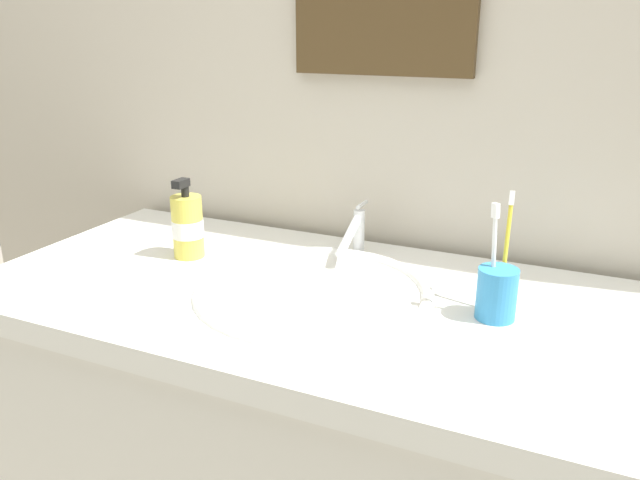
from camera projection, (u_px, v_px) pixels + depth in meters
name	position (u px, v px, depth m)	size (l,w,h in m)	color
tiled_wall_back	(385.00, 101.00, 1.33)	(2.48, 0.04, 2.40)	beige
sink_basin	(313.00, 311.00, 1.15)	(0.44, 0.44, 0.11)	white
faucet	(355.00, 232.00, 1.30)	(0.02, 0.15, 0.11)	silver
toothbrush_cup	(497.00, 294.00, 1.03)	(0.07, 0.07, 0.09)	#338CCC
toothbrush_white	(494.00, 252.00, 1.02)	(0.02, 0.02, 0.19)	white
toothbrush_yellow	(507.00, 243.00, 1.04)	(0.01, 0.06, 0.20)	yellow
soap_dispenser	(188.00, 226.00, 1.29)	(0.07, 0.07, 0.17)	#DBCC4C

